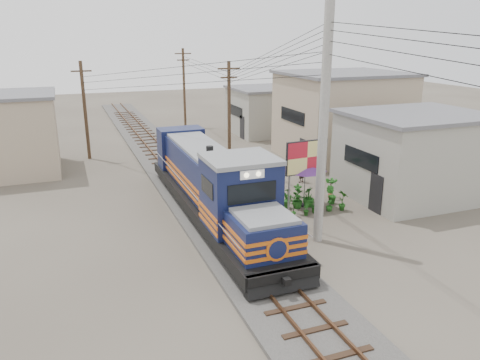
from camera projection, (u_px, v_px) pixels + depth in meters
name	position (u px, v px, depth m)	size (l,w,h in m)	color
ground	(240.00, 248.00, 20.02)	(120.00, 120.00, 0.00)	#473F35
ballast	(183.00, 181.00, 28.92)	(3.60, 70.00, 0.16)	#595651
track	(182.00, 178.00, 28.87)	(1.15, 70.00, 0.12)	#51331E
locomotive	(214.00, 186.00, 22.66)	(2.89, 15.73, 3.90)	black
utility_pole_main	(323.00, 129.00, 19.27)	(0.40, 0.40, 10.00)	#9E9B93
wooden_pole_mid	(229.00, 110.00, 32.94)	(1.60, 0.24, 7.00)	#4C3826
wooden_pole_far	(184.00, 86.00, 45.47)	(1.60, 0.24, 7.50)	#4C3826
wooden_pole_left	(85.00, 109.00, 33.30)	(1.60, 0.24, 7.00)	#4C3826
power_lines	(182.00, 57.00, 25.30)	(9.65, 19.00, 3.30)	black
shophouse_front	(414.00, 155.00, 25.88)	(7.35, 6.30, 4.70)	gray
shophouse_mid	(342.00, 115.00, 34.03)	(8.40, 7.35, 6.20)	tan
shophouse_back	(267.00, 110.00, 42.75)	(6.30, 6.30, 4.20)	gray
shophouse_left	(7.00, 134.00, 30.14)	(6.30, 6.30, 5.20)	tan
billboard	(307.00, 159.00, 23.62)	(2.38, 0.31, 3.68)	#99999E
market_umbrella	(305.00, 166.00, 24.27)	(2.93, 2.93, 2.52)	black
vendor	(301.00, 171.00, 28.70)	(0.53, 0.35, 1.46)	black
plant_nursery	(306.00, 199.00, 24.62)	(3.44, 3.10, 1.12)	#1F5A19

